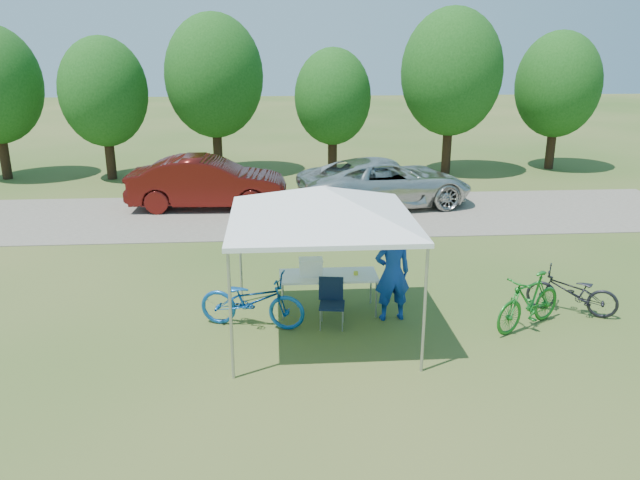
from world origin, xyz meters
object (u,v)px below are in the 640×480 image
at_px(cooler, 311,267).
at_px(sedan, 208,182).
at_px(bike_blue, 252,300).
at_px(bike_green, 529,301).
at_px(folding_table, 328,277).
at_px(bike_dark, 572,292).
at_px(cyclist, 392,273).
at_px(minivan, 386,182).
at_px(folding_chair, 332,298).

bearing_deg(cooler, sedan, 108.66).
relative_size(bike_blue, bike_green, 1.14).
distance_m(folding_table, bike_blue, 1.57).
bearing_deg(cooler, bike_dark, -4.83).
relative_size(folding_table, cyclist, 1.00).
height_order(bike_green, minivan, minivan).
height_order(minivan, sedan, sedan).
xyz_separation_m(cooler, minivan, (2.83, 7.92, -0.16)).
distance_m(minivan, sedan, 5.58).
height_order(cooler, cyclist, cyclist).
relative_size(cyclist, bike_dark, 1.11).
distance_m(cooler, bike_blue, 1.31).
relative_size(folding_chair, bike_blue, 0.45).
distance_m(folding_table, bike_dark, 4.72).
relative_size(bike_blue, sedan, 0.40).
bearing_deg(bike_dark, bike_green, -35.41).
distance_m(cooler, cyclist, 1.56).
relative_size(folding_chair, sedan, 0.18).
bearing_deg(cyclist, bike_blue, -3.48).
bearing_deg(bike_dark, cyclist, -62.39).
height_order(folding_table, folding_chair, folding_chair).
xyz_separation_m(cyclist, sedan, (-4.25, 8.54, -0.11)).
height_order(folding_chair, sedan, sedan).
bearing_deg(bike_green, cyclist, -134.04).
bearing_deg(cyclist, folding_table, -26.12).
bearing_deg(bike_green, folding_chair, -127.54).
xyz_separation_m(bike_dark, minivan, (-2.19, 8.34, 0.34)).
distance_m(bike_blue, bike_green, 5.07).
bearing_deg(folding_table, bike_green, -15.13).
bearing_deg(cooler, bike_blue, -153.48).
bearing_deg(cyclist, bike_green, 160.44).
distance_m(folding_table, cooler, 0.40).
height_order(cooler, bike_blue, cooler).
bearing_deg(bike_dark, cooler, -67.03).
xyz_separation_m(folding_chair, bike_green, (3.59, -0.41, -0.01)).
bearing_deg(cyclist, sedan, -70.17).
relative_size(cooler, bike_blue, 0.23).
distance_m(folding_table, cyclist, 1.25).
height_order(cooler, minivan, minivan).
xyz_separation_m(bike_blue, sedan, (-1.63, 8.69, 0.30)).
xyz_separation_m(folding_chair, bike_dark, (4.68, 0.14, -0.09)).
height_order(folding_table, cooler, cooler).
relative_size(cyclist, sedan, 0.38).
xyz_separation_m(folding_table, bike_dark, (4.69, -0.43, -0.29)).
distance_m(folding_chair, bike_blue, 1.46).
xyz_separation_m(folding_chair, sedan, (-3.09, 8.70, 0.30)).
xyz_separation_m(cyclist, minivan, (1.33, 8.33, -0.16)).
bearing_deg(minivan, cooler, 148.45).
bearing_deg(folding_table, minivan, 72.51).
distance_m(cyclist, bike_green, 2.54).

